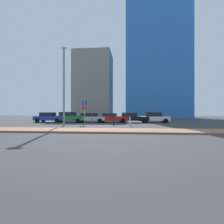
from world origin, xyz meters
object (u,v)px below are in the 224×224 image
(parked_car_white, at_px, (154,117))
(traffic_bollard_mid, at_px, (114,121))
(parked_car_silver, at_px, (91,118))
(traffic_bollard_near, at_px, (130,121))
(parked_car_blue, at_px, (49,117))
(parked_car_red, at_px, (112,118))
(parking_sign_post, at_px, (85,109))
(street_lamp, at_px, (64,80))
(parked_car_green, at_px, (70,117))
(parking_meter, at_px, (92,117))
(parked_car_black, at_px, (132,118))

(parked_car_white, bearing_deg, traffic_bollard_mid, -132.66)
(parked_car_silver, xyz_separation_m, traffic_bollard_near, (5.66, -5.75, -0.23))
(parked_car_blue, height_order, parked_car_silver, parked_car_blue)
(parked_car_red, height_order, parking_sign_post, parking_sign_post)
(parked_car_silver, relative_size, parked_car_white, 1.07)
(parked_car_blue, xyz_separation_m, parking_sign_post, (6.37, -4.01, 1.13))
(parked_car_blue, relative_size, traffic_bollard_mid, 5.03)
(parked_car_red, height_order, street_lamp, street_lamp)
(parked_car_red, distance_m, parked_car_white, 6.11)
(parked_car_green, xyz_separation_m, parking_sign_post, (3.24, -3.99, 1.09))
(parked_car_red, bearing_deg, parked_car_silver, -178.55)
(parked_car_red, xyz_separation_m, parked_car_white, (6.10, 0.37, 0.06))
(parked_car_blue, bearing_deg, parked_car_green, -0.34)
(parked_car_blue, distance_m, street_lamp, 9.74)
(traffic_bollard_near, relative_size, traffic_bollard_mid, 1.10)
(parking_meter, height_order, street_lamp, street_lamp)
(parked_car_silver, distance_m, traffic_bollard_mid, 6.57)
(parked_car_silver, xyz_separation_m, parking_sign_post, (0.05, -4.02, 1.15))
(parked_car_blue, height_order, parking_meter, parked_car_blue)
(parked_car_silver, bearing_deg, parking_meter, -76.28)
(parked_car_silver, relative_size, parking_meter, 3.11)
(parking_meter, relative_size, street_lamp, 0.16)
(parked_car_silver, relative_size, street_lamp, 0.51)
(parked_car_silver, bearing_deg, parking_sign_post, -89.31)
(parked_car_red, xyz_separation_m, street_lamp, (-4.46, -7.38, 4.25))
(parked_car_blue, distance_m, traffic_bollard_mid, 11.44)
(parked_car_red, xyz_separation_m, traffic_bollard_near, (2.61, -5.83, -0.21))
(parked_car_black, distance_m, parked_car_white, 3.23)
(traffic_bollard_near, bearing_deg, parked_car_silver, 134.54)
(parking_sign_post, bearing_deg, parked_car_black, 36.45)
(parked_car_black, relative_size, street_lamp, 0.54)
(parking_meter, xyz_separation_m, traffic_bollard_near, (4.68, -1.72, -0.41))
(parked_car_green, distance_m, street_lamp, 8.56)
(traffic_bollard_mid, bearing_deg, parked_car_silver, 125.21)
(parked_car_black, bearing_deg, street_lamp, -133.91)
(parked_car_silver, relative_size, traffic_bollard_mid, 4.78)
(parked_car_blue, distance_m, parking_sign_post, 7.61)
(parked_car_silver, distance_m, parked_car_black, 5.93)
(parking_meter, bearing_deg, street_lamp, -126.19)
(parked_car_blue, height_order, traffic_bollard_near, parked_car_blue)
(parked_car_black, distance_m, parking_sign_post, 7.39)
(parked_car_green, distance_m, traffic_bollard_mid, 8.79)
(parked_car_red, bearing_deg, traffic_bollard_near, -65.84)
(parked_car_green, xyz_separation_m, traffic_bollard_near, (8.85, -5.72, -0.30))
(parking_sign_post, xyz_separation_m, parking_meter, (0.94, -0.01, -0.97))
(parked_car_green, xyz_separation_m, parked_car_silver, (3.19, 0.03, -0.06))
(parked_car_red, relative_size, parked_car_white, 1.10)
(parking_sign_post, distance_m, traffic_bollard_mid, 4.22)
(parked_car_blue, relative_size, parked_car_silver, 1.05)
(parked_car_white, distance_m, parking_sign_post, 10.20)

